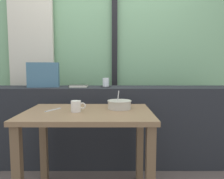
{
  "coord_description": "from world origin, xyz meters",
  "views": [
    {
      "loc": [
        0.11,
        -1.84,
        1.06
      ],
      "look_at": [
        0.12,
        0.41,
        0.83
      ],
      "focal_mm": 36.09,
      "sensor_mm": 36.0,
      "label": 1
    }
  ],
  "objects_px": {
    "closed_book": "(78,86)",
    "soup_bowl": "(119,105)",
    "ceramic_mug": "(76,106)",
    "fork_utensil": "(52,110)",
    "juice_glass": "(105,82)",
    "throw_pillow": "(43,75)",
    "breakfast_table": "(87,127)",
    "coaster_square": "(105,87)"
  },
  "relations": [
    {
      "from": "closed_book",
      "to": "throw_pillow",
      "type": "height_order",
      "value": "throw_pillow"
    },
    {
      "from": "juice_glass",
      "to": "throw_pillow",
      "type": "relative_size",
      "value": 0.29
    },
    {
      "from": "throw_pillow",
      "to": "ceramic_mug",
      "type": "xyz_separation_m",
      "value": [
        0.46,
        -0.71,
        -0.21
      ]
    },
    {
      "from": "juice_glass",
      "to": "fork_utensil",
      "type": "relative_size",
      "value": 0.55
    },
    {
      "from": "throw_pillow",
      "to": "fork_utensil",
      "type": "bearing_deg",
      "value": -67.74
    },
    {
      "from": "closed_book",
      "to": "ceramic_mug",
      "type": "bearing_deg",
      "value": -83.24
    },
    {
      "from": "fork_utensil",
      "to": "ceramic_mug",
      "type": "bearing_deg",
      "value": 9.78
    },
    {
      "from": "soup_bowl",
      "to": "breakfast_table",
      "type": "bearing_deg",
      "value": -158.09
    },
    {
      "from": "closed_book",
      "to": "soup_bowl",
      "type": "relative_size",
      "value": 0.97
    },
    {
      "from": "coaster_square",
      "to": "breakfast_table",
      "type": "bearing_deg",
      "value": -99.88
    },
    {
      "from": "closed_book",
      "to": "throw_pillow",
      "type": "relative_size",
      "value": 0.59
    },
    {
      "from": "coaster_square",
      "to": "soup_bowl",
      "type": "bearing_deg",
      "value": -77.75
    },
    {
      "from": "breakfast_table",
      "to": "throw_pillow",
      "type": "bearing_deg",
      "value": 128.48
    },
    {
      "from": "breakfast_table",
      "to": "ceramic_mug",
      "type": "distance_m",
      "value": 0.19
    },
    {
      "from": "coaster_square",
      "to": "closed_book",
      "type": "xyz_separation_m",
      "value": [
        -0.29,
        -0.03,
        0.01
      ]
    },
    {
      "from": "ceramic_mug",
      "to": "juice_glass",
      "type": "bearing_deg",
      "value": 73.84
    },
    {
      "from": "throw_pillow",
      "to": "soup_bowl",
      "type": "bearing_deg",
      "value": -36.53
    },
    {
      "from": "soup_bowl",
      "to": "fork_utensil",
      "type": "height_order",
      "value": "soup_bowl"
    },
    {
      "from": "coaster_square",
      "to": "ceramic_mug",
      "type": "bearing_deg",
      "value": -106.16
    },
    {
      "from": "breakfast_table",
      "to": "closed_book",
      "type": "xyz_separation_m",
      "value": [
        -0.17,
        0.66,
        0.27
      ]
    },
    {
      "from": "juice_glass",
      "to": "ceramic_mug",
      "type": "xyz_separation_m",
      "value": [
        -0.21,
        -0.71,
        -0.13
      ]
    },
    {
      "from": "soup_bowl",
      "to": "ceramic_mug",
      "type": "bearing_deg",
      "value": -159.64
    },
    {
      "from": "breakfast_table",
      "to": "closed_book",
      "type": "distance_m",
      "value": 0.73
    },
    {
      "from": "juice_glass",
      "to": "closed_book",
      "type": "distance_m",
      "value": 0.29
    },
    {
      "from": "ceramic_mug",
      "to": "breakfast_table",
      "type": "bearing_deg",
      "value": 15.77
    },
    {
      "from": "throw_pillow",
      "to": "soup_bowl",
      "type": "relative_size",
      "value": 1.64
    },
    {
      "from": "throw_pillow",
      "to": "closed_book",
      "type": "bearing_deg",
      "value": -3.99
    },
    {
      "from": "coaster_square",
      "to": "juice_glass",
      "type": "relative_size",
      "value": 1.08
    },
    {
      "from": "fork_utensil",
      "to": "ceramic_mug",
      "type": "height_order",
      "value": "ceramic_mug"
    },
    {
      "from": "closed_book",
      "to": "throw_pillow",
      "type": "xyz_separation_m",
      "value": [
        -0.38,
        0.03,
        0.12
      ]
    },
    {
      "from": "coaster_square",
      "to": "closed_book",
      "type": "distance_m",
      "value": 0.29
    },
    {
      "from": "closed_book",
      "to": "ceramic_mug",
      "type": "distance_m",
      "value": 0.69
    },
    {
      "from": "juice_glass",
      "to": "fork_utensil",
      "type": "height_order",
      "value": "juice_glass"
    },
    {
      "from": "fork_utensil",
      "to": "closed_book",
      "type": "bearing_deg",
      "value": 107.28
    },
    {
      "from": "closed_book",
      "to": "fork_utensil",
      "type": "bearing_deg",
      "value": -100.24
    },
    {
      "from": "closed_book",
      "to": "breakfast_table",
      "type": "bearing_deg",
      "value": -75.76
    },
    {
      "from": "breakfast_table",
      "to": "soup_bowl",
      "type": "bearing_deg",
      "value": 21.91
    },
    {
      "from": "soup_bowl",
      "to": "coaster_square",
      "type": "bearing_deg",
      "value": 102.25
    },
    {
      "from": "juice_glass",
      "to": "closed_book",
      "type": "relative_size",
      "value": 0.49
    },
    {
      "from": "coaster_square",
      "to": "fork_utensil",
      "type": "bearing_deg",
      "value": -121.63
    },
    {
      "from": "juice_glass",
      "to": "throw_pillow",
      "type": "bearing_deg",
      "value": 179.98
    },
    {
      "from": "breakfast_table",
      "to": "ceramic_mug",
      "type": "bearing_deg",
      "value": -164.23
    }
  ]
}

